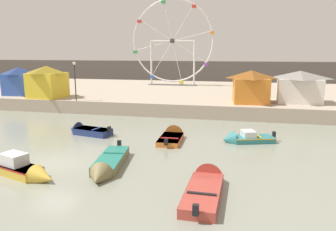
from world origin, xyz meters
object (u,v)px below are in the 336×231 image
at_px(motorboat_mustard_yellow, 18,168).
at_px(ferris_wheel_white_frame, 172,42).
at_px(motorboat_orange_hull, 173,136).
at_px(promenade_lamp_near, 75,76).
at_px(motorboat_faded_red, 206,184).
at_px(motorboat_teal_painted, 243,138).
at_px(motorboat_navy_blue, 86,131).
at_px(carnival_booth_blue_tent, 20,80).
at_px(carnival_booth_white_ticket, 299,86).
at_px(carnival_booth_orange_canopy, 251,86).
at_px(carnival_booth_yellow_awning, 47,81).
at_px(motorboat_olive_wood, 107,165).

distance_m(motorboat_mustard_yellow, ferris_wheel_white_frame, 35.48).
distance_m(motorboat_orange_hull, promenade_lamp_near, 14.99).
height_order(motorboat_faded_red, motorboat_teal_painted, motorboat_faded_red).
distance_m(motorboat_navy_blue, carnival_booth_blue_tent, 17.78).
bearing_deg(motorboat_teal_painted, motorboat_orange_hull, -15.14).
height_order(ferris_wheel_white_frame, carnival_booth_white_ticket, ferris_wheel_white_frame).
height_order(carnival_booth_orange_canopy, carnival_booth_yellow_awning, carnival_booth_yellow_awning).
height_order(motorboat_olive_wood, motorboat_orange_hull, motorboat_orange_hull).
bearing_deg(motorboat_mustard_yellow, carnival_booth_yellow_awning, 136.16).
bearing_deg(promenade_lamp_near, motorboat_olive_wood, -56.80).
relative_size(motorboat_navy_blue, carnival_booth_orange_canopy, 0.97).
relative_size(motorboat_faded_red, motorboat_navy_blue, 1.38).
height_order(motorboat_faded_red, motorboat_mustard_yellow, motorboat_mustard_yellow).
xyz_separation_m(motorboat_mustard_yellow, carnival_booth_blue_tent, (-14.35, 19.65, 2.72)).
relative_size(ferris_wheel_white_frame, carnival_booth_blue_tent, 3.52).
distance_m(motorboat_teal_painted, motorboat_mustard_yellow, 14.99).
distance_m(motorboat_olive_wood, carnival_booth_yellow_awning, 22.08).
bearing_deg(motorboat_teal_painted, motorboat_olive_wood, 27.58).
bearing_deg(motorboat_orange_hull, carnival_booth_yellow_awning, 58.32).
xyz_separation_m(motorboat_navy_blue, carnival_booth_yellow_awning, (-9.32, 9.45, 2.94)).
height_order(motorboat_faded_red, carnival_booth_blue_tent, carnival_booth_blue_tent).
distance_m(motorboat_olive_wood, promenade_lamp_near, 18.56).
height_order(motorboat_olive_wood, carnival_booth_yellow_awning, carnival_booth_yellow_awning).
relative_size(motorboat_mustard_yellow, ferris_wheel_white_frame, 0.46).
distance_m(motorboat_olive_wood, carnival_booth_orange_canopy, 19.72).
bearing_deg(motorboat_orange_hull, promenade_lamp_near, 54.96).
distance_m(motorboat_faded_red, motorboat_teal_painted, 9.03).
height_order(ferris_wheel_white_frame, carnival_booth_orange_canopy, ferris_wheel_white_frame).
xyz_separation_m(carnival_booth_orange_canopy, promenade_lamp_near, (-18.04, -2.56, 0.94)).
bearing_deg(carnival_booth_blue_tent, carnival_booth_white_ticket, -1.56).
height_order(motorboat_faded_red, carnival_booth_yellow_awning, carnival_booth_yellow_awning).
relative_size(motorboat_faded_red, motorboat_mustard_yellow, 0.94).
bearing_deg(ferris_wheel_white_frame, motorboat_faded_red, -75.51).
relative_size(motorboat_teal_painted, carnival_booth_orange_canopy, 0.96).
bearing_deg(carnival_booth_blue_tent, motorboat_navy_blue, -41.35).
relative_size(motorboat_navy_blue, motorboat_mustard_yellow, 0.68).
relative_size(motorboat_teal_painted, ferris_wheel_white_frame, 0.31).
xyz_separation_m(motorboat_teal_painted, carnival_booth_orange_canopy, (0.65, 10.22, 2.80)).
relative_size(motorboat_orange_hull, motorboat_mustard_yellow, 0.71).
bearing_deg(motorboat_olive_wood, carnival_booth_yellow_awning, -148.07).
distance_m(motorboat_faded_red, ferris_wheel_white_frame, 36.23).
xyz_separation_m(motorboat_olive_wood, motorboat_navy_blue, (-4.88, 7.21, -0.01)).
distance_m(ferris_wheel_white_frame, carnival_booth_orange_canopy, 19.55).
xyz_separation_m(motorboat_navy_blue, motorboat_teal_painted, (12.31, 0.35, -0.01)).
xyz_separation_m(motorboat_orange_hull, ferris_wheel_white_frame, (-5.42, 25.70, 7.63)).
distance_m(motorboat_navy_blue, ferris_wheel_white_frame, 26.93).
bearing_deg(promenade_lamp_near, motorboat_teal_painted, -23.78).
bearing_deg(carnival_booth_white_ticket, motorboat_mustard_yellow, -127.08).
bearing_deg(motorboat_faded_red, ferris_wheel_white_frame, 15.53).
relative_size(motorboat_olive_wood, carnival_booth_yellow_awning, 1.35).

